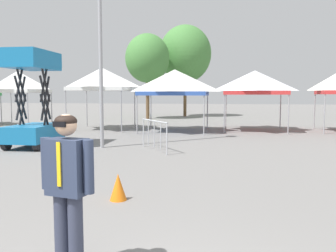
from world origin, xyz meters
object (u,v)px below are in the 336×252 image
(person_foreground, at_px, (67,184))
(tree_behind_tents_center, at_px, (185,54))
(crowd_barrier_mid_lot, at_px, (154,129))
(canopy_tent_right_of_center, at_px, (255,83))
(canopy_tent_far_left, at_px, (102,79))
(canopy_tent_behind_center, at_px, (175,82))
(scissor_lift, at_px, (34,118))
(traffic_cone_lot_center, at_px, (118,187))
(canopy_tent_behind_right, at_px, (18,82))
(tree_behind_tents_left, at_px, (147,58))

(person_foreground, distance_m, tree_behind_tents_center, 28.17)
(tree_behind_tents_center, bearing_deg, crowd_barrier_mid_lot, -85.73)
(canopy_tent_right_of_center, bearing_deg, person_foreground, -100.37)
(canopy_tent_far_left, height_order, canopy_tent_behind_center, canopy_tent_far_left)
(scissor_lift, xyz_separation_m, traffic_cone_lot_center, (5.22, -5.77, -0.86))
(person_foreground, relative_size, traffic_cone_lot_center, 3.54)
(canopy_tent_far_left, distance_m, canopy_tent_behind_center, 4.25)
(canopy_tent_behind_center, bearing_deg, canopy_tent_behind_right, 176.56)
(crowd_barrier_mid_lot, bearing_deg, tree_behind_tents_center, 94.27)
(canopy_tent_behind_right, xyz_separation_m, canopy_tent_behind_center, (9.64, -0.58, -0.11))
(crowd_barrier_mid_lot, bearing_deg, person_foreground, -83.65)
(canopy_tent_far_left, bearing_deg, traffic_cone_lot_center, -67.93)
(canopy_tent_behind_right, height_order, tree_behind_tents_left, tree_behind_tents_left)
(canopy_tent_far_left, distance_m, crowd_barrier_mid_lot, 8.53)
(canopy_tent_behind_right, distance_m, tree_behind_tents_left, 10.61)
(scissor_lift, distance_m, tree_behind_tents_center, 19.95)
(tree_behind_tents_left, height_order, crowd_barrier_mid_lot, tree_behind_tents_left)
(tree_behind_tents_left, relative_size, traffic_cone_lot_center, 13.60)
(canopy_tent_far_left, xyz_separation_m, scissor_lift, (-0.08, -6.91, -1.72))
(canopy_tent_right_of_center, xyz_separation_m, scissor_lift, (-8.55, -7.66, -1.50))
(canopy_tent_behind_center, height_order, person_foreground, canopy_tent_behind_center)
(canopy_tent_far_left, bearing_deg, person_foreground, -70.37)
(canopy_tent_behind_right, distance_m, tree_behind_tents_center, 15.03)
(canopy_tent_behind_right, xyz_separation_m, crowd_barrier_mid_lot, (9.96, -7.14, -1.97))
(canopy_tent_right_of_center, xyz_separation_m, crowd_barrier_mid_lot, (-3.91, -7.65, -1.87))
(canopy_tent_far_left, bearing_deg, tree_behind_tents_left, 86.61)
(traffic_cone_lot_center, bearing_deg, scissor_lift, 132.15)
(crowd_barrier_mid_lot, relative_size, traffic_cone_lot_center, 3.40)
(canopy_tent_far_left, xyz_separation_m, canopy_tent_behind_center, (4.23, -0.35, -0.22))
(person_foreground, bearing_deg, crowd_barrier_mid_lot, 96.35)
(canopy_tent_behind_right, distance_m, person_foreground, 19.16)
(tree_behind_tents_center, bearing_deg, person_foreground, -85.09)
(scissor_lift, bearing_deg, tree_behind_tents_center, 80.52)
(canopy_tent_behind_center, xyz_separation_m, person_foreground, (1.28, -15.08, -1.58))
(canopy_tent_right_of_center, bearing_deg, tree_behind_tents_center, 114.85)
(tree_behind_tents_center, bearing_deg, traffic_cone_lot_center, -85.37)
(canopy_tent_behind_center, height_order, canopy_tent_right_of_center, canopy_tent_behind_center)
(canopy_tent_right_of_center, xyz_separation_m, tree_behind_tents_left, (-7.94, 8.02, 2.25))
(person_foreground, distance_m, tree_behind_tents_left, 24.99)
(scissor_lift, bearing_deg, tree_behind_tents_left, 87.79)
(canopy_tent_right_of_center, relative_size, scissor_lift, 0.93)
(person_foreground, relative_size, tree_behind_tents_left, 0.26)
(scissor_lift, bearing_deg, crowd_barrier_mid_lot, 0.02)
(canopy_tent_behind_right, distance_m, scissor_lift, 9.05)
(person_foreground, bearing_deg, canopy_tent_far_left, 109.63)
(canopy_tent_behind_right, relative_size, scissor_lift, 0.94)
(tree_behind_tents_center, bearing_deg, scissor_lift, -99.48)
(canopy_tent_right_of_center, distance_m, tree_behind_tents_center, 13.04)
(crowd_barrier_mid_lot, bearing_deg, scissor_lift, -179.98)
(canopy_tent_right_of_center, relative_size, traffic_cone_lot_center, 6.64)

